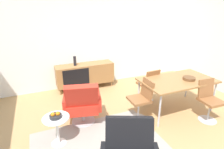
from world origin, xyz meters
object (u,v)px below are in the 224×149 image
at_px(lounge_chair_red, 82,103).
at_px(dining_chair_near_window, 142,98).
at_px(sideboard, 85,74).
at_px(dining_chair_front_right, 209,99).
at_px(side_table_round, 57,128).
at_px(dining_table, 177,81).
at_px(vase_cobalt, 75,61).
at_px(wooden_bowl_on_table, 189,78).
at_px(dining_chair_back_left, 149,84).
at_px(fruit_bowl, 56,116).

bearing_deg(lounge_chair_red, dining_chair_near_window, -14.22).
bearing_deg(sideboard, dining_chair_front_right, -52.47).
bearing_deg(side_table_round, dining_table, 2.39).
bearing_deg(dining_table, dining_chair_near_window, -179.91).
bearing_deg(dining_chair_front_right, vase_cobalt, 131.11).
bearing_deg(dining_table, dining_chair_front_right, -57.69).
relative_size(sideboard, wooden_bowl_on_table, 6.15).
height_order(sideboard, side_table_round, sideboard).
relative_size(wooden_bowl_on_table, lounge_chair_red, 0.27).
distance_m(dining_chair_near_window, dining_chair_front_right, 1.36).
distance_m(lounge_chair_red, side_table_round, 0.69).
xyz_separation_m(wooden_bowl_on_table, side_table_round, (-2.81, -0.01, -0.45)).
relative_size(dining_table, dining_chair_back_left, 1.87).
distance_m(dining_table, dining_chair_near_window, 0.92).
bearing_deg(lounge_chair_red, side_table_round, -143.52).
distance_m(dining_chair_front_right, side_table_round, 2.99).
bearing_deg(vase_cobalt, dining_chair_front_right, -48.89).
relative_size(sideboard, lounge_chair_red, 1.69).
bearing_deg(side_table_round, wooden_bowl_on_table, 0.11).
bearing_deg(dining_table, wooden_bowl_on_table, -25.41).
height_order(vase_cobalt, lounge_chair_red, vase_cobalt).
xyz_separation_m(dining_chair_near_window, fruit_bowl, (-1.71, -0.11, 0.09)).
relative_size(dining_chair_front_right, side_table_round, 1.65).
height_order(dining_chair_near_window, dining_chair_front_right, same).
bearing_deg(dining_chair_back_left, dining_table, -58.28).
xyz_separation_m(dining_chair_back_left, dining_chair_front_right, (0.70, -1.12, 0.00)).
bearing_deg(dining_chair_front_right, dining_chair_back_left, 122.01).
bearing_deg(side_table_round, vase_cobalt, 69.22).
height_order(dining_chair_near_window, fruit_bowl, dining_chair_near_window).
xyz_separation_m(dining_chair_near_window, lounge_chair_red, (-1.16, 0.29, -0.00)).
xyz_separation_m(wooden_bowl_on_table, fruit_bowl, (-2.81, -0.01, -0.21)).
relative_size(vase_cobalt, dining_chair_back_left, 0.30).
relative_size(dining_table, dining_chair_front_right, 1.87).
relative_size(vase_cobalt, wooden_bowl_on_table, 0.98).
distance_m(wooden_bowl_on_table, lounge_chair_red, 2.32).
xyz_separation_m(sideboard, vase_cobalt, (-0.26, 0.00, 0.41)).
bearing_deg(dining_chair_near_window, dining_table, 0.09).
relative_size(sideboard, dining_chair_back_left, 1.87).
bearing_deg(dining_chair_back_left, side_table_round, -163.48).
relative_size(side_table_round, fruit_bowl, 2.60).
distance_m(sideboard, dining_chair_front_right, 3.14).
distance_m(dining_chair_near_window, fruit_bowl, 1.71).
xyz_separation_m(dining_chair_near_window, dining_chair_front_right, (1.24, -0.56, 0.00)).
bearing_deg(sideboard, lounge_chair_red, -106.76).
xyz_separation_m(sideboard, lounge_chair_red, (-0.49, -1.64, 0.03)).
height_order(dining_table, wooden_bowl_on_table, wooden_bowl_on_table).
bearing_deg(sideboard, dining_table, -51.08).
height_order(dining_chair_front_right, lounge_chair_red, lounge_chair_red).
bearing_deg(dining_chair_front_right, lounge_chair_red, 160.49).
bearing_deg(sideboard, dining_chair_near_window, -70.87).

